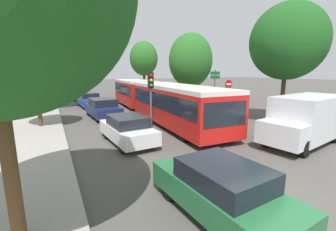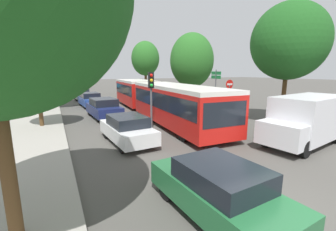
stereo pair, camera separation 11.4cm
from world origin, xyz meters
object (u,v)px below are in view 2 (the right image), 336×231
Objects in this scene: tree_left_far at (49,57)px; tree_right_near at (289,44)px; queued_car_silver at (81,94)px; white_van at (307,119)px; direction_sign_post at (216,82)px; articulated_bus at (156,97)px; queued_car_navy at (104,108)px; queued_car_white at (127,129)px; queued_car_tan at (77,90)px; city_bus_rear at (69,81)px; traffic_light at (151,88)px; tree_right_mid at (192,62)px; no_entry_sign at (229,92)px; queued_car_green at (219,190)px; queued_car_blue at (90,100)px; tree_left_mid at (35,67)px; tree_right_far at (145,59)px.

tree_right_near reaches higher than tree_left_far.
queued_car_silver is 24.55m from white_van.
tree_left_far is (-12.76, 8.62, 2.19)m from direction_sign_post.
articulated_bus is at bearing 137.00° from tree_right_near.
queued_car_white is at bearing 174.72° from queued_car_navy.
queued_car_tan is 28.04m from tree_right_near.
city_bus_rear is 3.47× the size of traffic_light.
articulated_bus is at bearing -107.41° from queued_car_navy.
tree_right_mid is (6.35, 4.66, 2.95)m from articulated_bus.
queued_car_silver is 1.22× the size of traffic_light.
queued_car_navy is at bearing -147.51° from traffic_light.
tree_left_far is (-3.37, 7.23, 4.00)m from queued_car_navy.
queued_car_tan is 1.27× the size of direction_sign_post.
direction_sign_post is (9.56, -35.14, 1.10)m from city_bus_rear.
no_entry_sign is (7.14, 1.38, -0.62)m from traffic_light.
queued_car_green is at bearing 57.36° from direction_sign_post.
direction_sign_post is (9.51, -7.44, 1.84)m from queued_car_blue.
tree_right_far reaches higher than tree_left_mid.
queued_car_navy is at bearing -64.16° from white_van.
tree_right_near is (10.71, -40.94, 3.75)m from city_bus_rear.
tree_left_mid is at bearing 158.76° from tree_right_near.
queued_car_navy is (-3.86, 0.95, -0.75)m from articulated_bus.
queued_car_blue is 1.47× the size of no_entry_sign.
traffic_light is at bearing -23.74° from articulated_bus.
tree_right_mid is at bearing 170.12° from no_entry_sign.
queued_car_blue is 14.76m from tree_right_far.
queued_car_tan is 1.34× the size of traffic_light.
queued_car_blue is 11.23m from tree_right_mid.
queued_car_blue is at bearing 177.60° from queued_car_silver.
city_bus_rear is 1.48× the size of tree_right_far.
direction_sign_post is 0.67× the size of tree_left_mid.
queued_car_white is (-0.04, -40.45, -0.77)m from city_bus_rear.
tree_left_mid is (-4.00, -7.54, 3.00)m from queued_car_blue.
city_bus_rear is 15.41m from queued_car_tan.
queued_car_green is (0.21, -47.00, -0.78)m from city_bus_rear.
queued_car_silver is at bearing 175.52° from queued_car_tan.
queued_car_blue is (-0.11, 6.05, -0.03)m from queued_car_navy.
queued_car_tan is 0.85× the size of tree_left_mid.
queued_car_tan is (-0.15, 18.34, 0.04)m from queued_car_navy.
queued_car_silver is at bearing -2.40° from queued_car_blue.
queued_car_green is at bearing 176.81° from queued_car_tan.
queued_car_blue is 11.37m from traffic_light.
traffic_light reaches higher than no_entry_sign.
tree_right_far is at bearing 34.00° from tree_left_far.
queued_car_navy is (0.21, 6.71, 0.06)m from queued_car_white.
tree_left_mid reaches higher than city_bus_rear.
white_van is (7.44, -16.82, 0.53)m from queued_car_blue.
queued_car_silver is 0.52× the size of tree_right_far.
queued_car_tan is (0.06, 25.05, 0.09)m from queued_car_white.
tree_left_far reaches higher than tree_left_mid.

